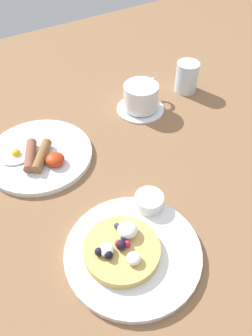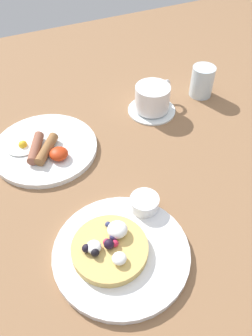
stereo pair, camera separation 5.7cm
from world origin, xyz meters
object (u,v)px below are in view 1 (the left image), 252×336
(syrup_ramekin, at_px, (148,201))
(pancake_plate, at_px, (133,253))
(coffee_cup, at_px, (141,96))
(water_glass, at_px, (187,77))
(coffee_saucer, at_px, (140,108))
(breakfast_plate, at_px, (39,155))

(syrup_ramekin, bearing_deg, pancake_plate, -138.24)
(coffee_cup, height_order, water_glass, water_glass)
(pancake_plate, relative_size, coffee_cup, 2.11)
(coffee_saucer, relative_size, coffee_cup, 1.08)
(syrup_ramekin, xyz_separation_m, coffee_cup, (0.17, 0.28, 0.02))
(coffee_saucer, bearing_deg, breakfast_plate, -173.93)
(breakfast_plate, xyz_separation_m, water_glass, (0.45, 0.04, 0.04))
(syrup_ramekin, relative_size, breakfast_plate, 0.24)
(syrup_ramekin, bearing_deg, coffee_cup, 59.57)
(pancake_plate, bearing_deg, water_glass, 42.33)
(pancake_plate, xyz_separation_m, coffee_saucer, (0.24, 0.35, -0.00))
(breakfast_plate, height_order, coffee_saucer, breakfast_plate)
(breakfast_plate, distance_m, coffee_cup, 0.30)
(breakfast_plate, relative_size, coffee_cup, 2.08)
(syrup_ramekin, distance_m, breakfast_plate, 0.28)
(breakfast_plate, height_order, coffee_cup, coffee_cup)
(pancake_plate, relative_size, coffee_saucer, 1.96)
(pancake_plate, distance_m, coffee_cup, 0.43)
(pancake_plate, xyz_separation_m, syrup_ramekin, (0.08, 0.07, 0.02))
(breakfast_plate, xyz_separation_m, coffee_saucer, (0.29, 0.03, -0.00))
(pancake_plate, height_order, water_glass, water_glass)
(pancake_plate, relative_size, syrup_ramekin, 4.29)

